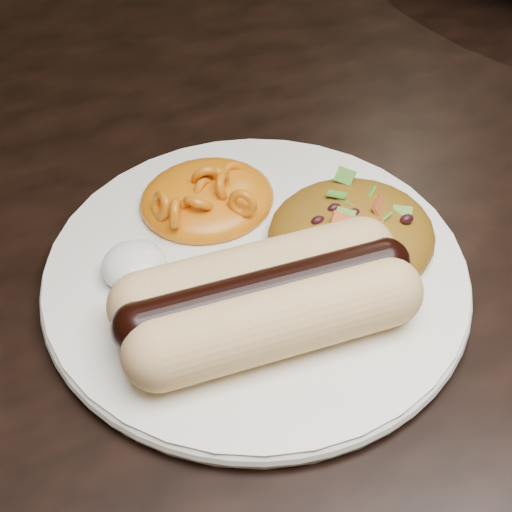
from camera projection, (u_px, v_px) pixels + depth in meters
name	position (u px, v px, depth m)	size (l,w,h in m)	color
table	(268.00, 203.00, 0.68)	(1.60, 0.90, 0.75)	black
plate	(256.00, 275.00, 0.49)	(0.26, 0.26, 0.01)	white
hotdog	(266.00, 298.00, 0.44)	(0.15, 0.08, 0.04)	#EEDA71
mac_and_cheese	(206.00, 184.00, 0.51)	(0.09, 0.08, 0.03)	orange
sour_cream	(134.00, 261.00, 0.47)	(0.04, 0.04, 0.02)	white
taco_salad	(353.00, 222.00, 0.48)	(0.11, 0.10, 0.05)	#9D2C01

